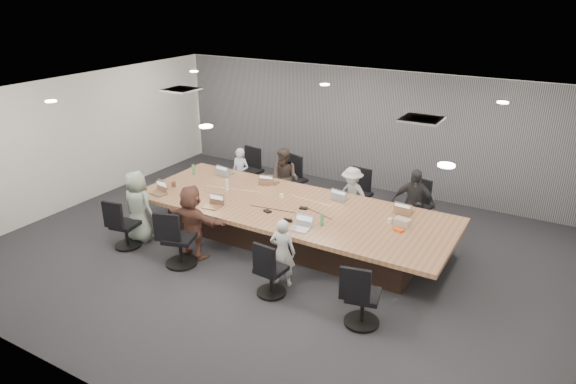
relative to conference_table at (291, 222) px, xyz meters
The scene contains 40 objects.
floor 0.64m from the conference_table, 90.00° to the right, with size 10.00×8.00×0.00m, color #28292D.
ceiling 2.45m from the conference_table, 90.00° to the right, with size 10.00×8.00×0.00m, color white.
wall_back 3.64m from the conference_table, 90.00° to the left, with size 10.00×2.80×0.00m, color silver.
wall_front 4.61m from the conference_table, 90.00° to the right, with size 10.00×2.80×0.00m, color silver.
wall_left 5.12m from the conference_table, behind, with size 8.00×2.80×0.00m, color silver.
curtain 3.56m from the conference_table, 90.00° to the left, with size 9.80×0.04×2.80m, color slate.
conference_table is the anchor object (origin of this frame).
chair_0 2.69m from the conference_table, 140.80° to the left, with size 0.59×0.59×0.87m, color black, non-canonical shape.
chair_1 1.93m from the conference_table, 118.51° to the left, with size 0.58×0.58×0.86m, color black, non-canonical shape.
chair_2 1.82m from the conference_table, 69.30° to the left, with size 0.55×0.55×0.81m, color black, non-canonical shape.
chair_3 2.55m from the conference_table, 41.81° to the left, with size 0.54×0.54×0.80m, color black, non-canonical shape.
chair_4 3.04m from the conference_table, 146.03° to the right, with size 0.50×0.50×0.74m, color black, non-canonical shape.
chair_5 2.09m from the conference_table, 125.63° to the right, with size 0.57×0.57×0.85m, color black, non-canonical shape.
chair_6 1.81m from the conference_table, 69.81° to the right, with size 0.49×0.49×0.73m, color black, non-canonical shape.
chair_7 2.74m from the conference_table, 38.32° to the right, with size 0.54×0.54×0.80m, color black, non-canonical shape.
person_0 2.49m from the conference_table, 147.07° to the left, with size 0.42×0.28×1.15m, color silver.
laptop_0 2.26m from the conference_table, 159.00° to the left, with size 0.32×0.22×0.02m, color #B2B2B7.
person_1 1.66m from the conference_table, 124.38° to the left, with size 0.64×0.50×1.33m, color #382D28.
laptop_1 1.27m from the conference_table, 139.10° to the left, with size 0.30×0.21×0.02m, color #8C6647.
person_2 1.51m from the conference_table, 64.56° to the left, with size 0.77×0.44×1.19m, color #B1B1B1.
laptop_2 1.08m from the conference_table, 51.24° to the left, with size 0.32×0.22×0.02m, color #B2B2B7.
person_3 2.35m from the conference_table, 35.39° to the left, with size 0.81×0.34×1.38m, color #262528.
laptop_3 2.09m from the conference_table, 22.83° to the left, with size 0.32×0.22×0.02m, color #8C6647.
person_4 2.88m from the conference_table, 151.85° to the right, with size 0.67×0.44×1.38m, color gray.
laptop_4 2.67m from the conference_table, 162.41° to the right, with size 0.32×0.22×0.02m, color #8C6647.
person_5 1.84m from the conference_table, 132.07° to the right, with size 1.26×0.40×1.35m, color brown.
laptop_5 1.50m from the conference_table, 146.71° to the right, with size 0.31×0.21×0.02m, color #8C6647.
person_6 1.50m from the conference_table, 65.15° to the right, with size 0.42×0.28×1.15m, color #B8B8B9.
laptop_6 1.07m from the conference_table, 52.00° to the right, with size 0.31×0.21×0.02m, color #B2B2B7.
bottle_green_left 2.72m from the conference_table, behind, with size 0.06×0.06×0.22m, color #4B8954.
bottle_green_right 1.08m from the conference_table, 27.72° to the right, with size 0.06×0.06×0.22m, color #4B8954.
bottle_clear 1.54m from the conference_table, behind, with size 0.07×0.07×0.23m, color silver.
cup_white_far 0.55m from the conference_table, 147.03° to the left, with size 0.08×0.08×0.09m, color white.
cup_white_near 1.89m from the conference_table, ahead, with size 0.07×0.07×0.09m, color white.
mug_brown 2.59m from the conference_table, behind, with size 0.08×0.08×0.10m, color brown.
mic_left 0.61m from the conference_table, 116.65° to the right, with size 0.14×0.10×0.03m, color black.
mic_right 0.45m from the conference_table, ahead, with size 0.14×0.10×0.03m, color black.
stapler 0.79m from the conference_table, 64.36° to the right, with size 0.15×0.04×0.06m, color black.
canvas_bag 2.11m from the conference_table, ahead, with size 0.26×0.16×0.14m, color #B6A38E.
snack_packet 2.10m from the conference_table, ahead, with size 0.17×0.11×0.04m, color #F14A0E.
Camera 1 is at (4.31, -7.05, 4.53)m, focal length 32.00 mm.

